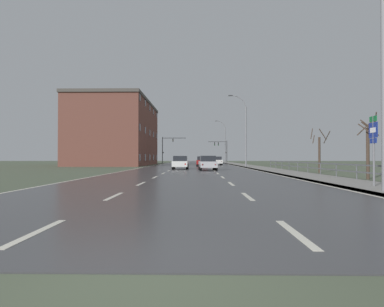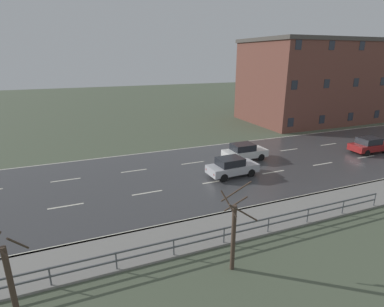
% 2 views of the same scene
% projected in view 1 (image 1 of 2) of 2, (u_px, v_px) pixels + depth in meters
% --- Properties ---
extents(ground_plane, '(160.00, 160.00, 0.12)m').
position_uv_depth(ground_plane, '(194.00, 166.00, 51.73)').
color(ground_plane, '#4C5642').
extents(road_asphalt_strip, '(14.00, 120.00, 0.03)m').
position_uv_depth(road_asphalt_strip, '(194.00, 164.00, 63.72)').
color(road_asphalt_strip, '#3D3D3F').
rests_on(road_asphalt_strip, ground).
extents(sidewalk_right, '(3.00, 120.00, 0.12)m').
position_uv_depth(sidewalk_right, '(236.00, 164.00, 63.59)').
color(sidewalk_right, gray).
rests_on(sidewalk_right, ground).
extents(guardrail, '(0.07, 29.97, 1.00)m').
position_uv_depth(guardrail, '(314.00, 166.00, 25.29)').
color(guardrail, '#515459').
rests_on(guardrail, ground).
extents(street_lamp_foreground, '(2.53, 0.24, 10.63)m').
position_uv_depth(street_lamp_foreground, '(379.00, 56.00, 11.99)').
color(street_lamp_foreground, slate).
rests_on(street_lamp_foreground, ground).
extents(street_lamp_midground, '(2.60, 0.24, 10.44)m').
position_uv_depth(street_lamp_midground, '(245.00, 132.00, 45.83)').
color(street_lamp_midground, slate).
rests_on(street_lamp_midground, ground).
extents(street_lamp_distant, '(2.58, 0.24, 10.66)m').
position_uv_depth(street_lamp_distant, '(225.00, 142.00, 79.69)').
color(street_lamp_distant, slate).
rests_on(street_lamp_distant, ground).
extents(highway_sign, '(0.09, 0.68, 3.24)m').
position_uv_depth(highway_sign, '(374.00, 142.00, 14.10)').
color(highway_sign, slate).
rests_on(highway_sign, ground).
extents(traffic_signal_right, '(4.73, 0.36, 5.55)m').
position_uv_depth(traffic_signal_right, '(222.00, 148.00, 78.62)').
color(traffic_signal_right, '#38383A').
rests_on(traffic_signal_right, ground).
extents(traffic_signal_left, '(5.81, 0.36, 6.40)m').
position_uv_depth(traffic_signal_left, '(167.00, 146.00, 77.67)').
color(traffic_signal_left, '#38383A').
rests_on(traffic_signal_left, ground).
extents(car_distant, '(1.98, 4.18, 1.57)m').
position_uv_depth(car_distant, '(217.00, 161.00, 58.03)').
color(car_distant, silver).
rests_on(car_distant, ground).
extents(car_mid_centre, '(1.85, 4.10, 1.57)m').
position_uv_depth(car_mid_centre, '(180.00, 162.00, 37.59)').
color(car_mid_centre, silver).
rests_on(car_mid_centre, ground).
extents(car_near_left, '(1.93, 4.15, 1.57)m').
position_uv_depth(car_near_left, '(202.00, 161.00, 50.37)').
color(car_near_left, maroon).
rests_on(car_near_left, ground).
extents(car_far_right, '(1.99, 4.18, 1.57)m').
position_uv_depth(car_far_right, '(208.00, 163.00, 34.48)').
color(car_far_right, '#B7B7BC').
rests_on(car_far_right, ground).
extents(brick_building, '(12.31, 23.15, 11.68)m').
position_uv_depth(brick_building, '(117.00, 133.00, 58.79)').
color(brick_building, brown).
rests_on(brick_building, ground).
extents(bare_tree_near, '(1.37, 1.46, 4.22)m').
position_uv_depth(bare_tree_near, '(368.00, 148.00, 20.16)').
color(bare_tree_near, '#423328').
rests_on(bare_tree_near, ground).
extents(bare_tree_mid, '(1.60, 1.66, 4.12)m').
position_uv_depth(bare_tree_mid, '(319.00, 152.00, 28.85)').
color(bare_tree_mid, '#423328').
rests_on(bare_tree_mid, ground).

